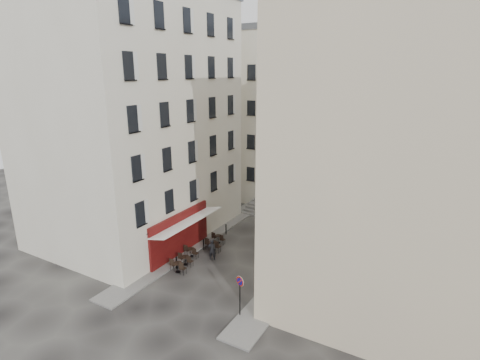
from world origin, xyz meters
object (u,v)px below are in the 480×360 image
Objects in this scene: no_parking_sign at (240,289)px; bistro_table_b at (186,259)px; bistro_table_a at (178,266)px; pedestrian at (212,250)px.

no_parking_sign is 7.56m from bistro_table_b.
bistro_table_b is at bearing 99.39° from bistro_table_a.
bistro_table_b is at bearing 171.90° from no_parking_sign.
no_parking_sign is 7.44m from pedestrian.
bistro_table_b is 0.75× the size of pedestrian.
bistro_table_b is (-0.19, 1.15, -0.03)m from bistro_table_a.
no_parking_sign is 2.11× the size of bistro_table_b.
pedestrian is at bearing 69.23° from bistro_table_a.
bistro_table_a is at bearing -80.61° from bistro_table_b.
no_parking_sign reaches higher than bistro_table_b.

